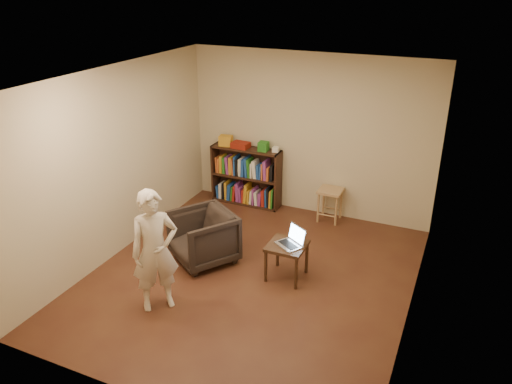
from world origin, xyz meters
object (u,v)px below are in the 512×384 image
at_px(stool, 330,196).
at_px(person, 155,251).
at_px(bookshelf, 247,179).
at_px(laptop, 292,240).
at_px(armchair, 203,237).
at_px(side_table, 287,250).

bearing_deg(stool, person, -111.98).
xyz_separation_m(bookshelf, stool, (1.50, -0.06, -0.01)).
bearing_deg(person, laptop, -0.84).
relative_size(bookshelf, armchair, 1.51).
bearing_deg(bookshelf, person, -84.81).
bearing_deg(bookshelf, side_table, -52.44).
bearing_deg(stool, armchair, -123.16).
relative_size(stool, side_table, 1.10).
height_order(laptop, person, person).
xyz_separation_m(armchair, laptop, (1.25, 0.09, 0.18)).
relative_size(stool, armchair, 0.67).
bearing_deg(side_table, person, -134.58).
distance_m(bookshelf, laptop, 2.40).
relative_size(stool, person, 0.36).
xyz_separation_m(stool, armchair, (-1.24, -1.89, -0.07)).
bearing_deg(side_table, stool, 88.61).
relative_size(bookshelf, stool, 2.24).
xyz_separation_m(stool, laptop, (0.01, -1.80, 0.11)).
bearing_deg(laptop, side_table, -123.05).
height_order(armchair, person, person).
distance_m(stool, person, 3.26).
distance_m(bookshelf, person, 3.10).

